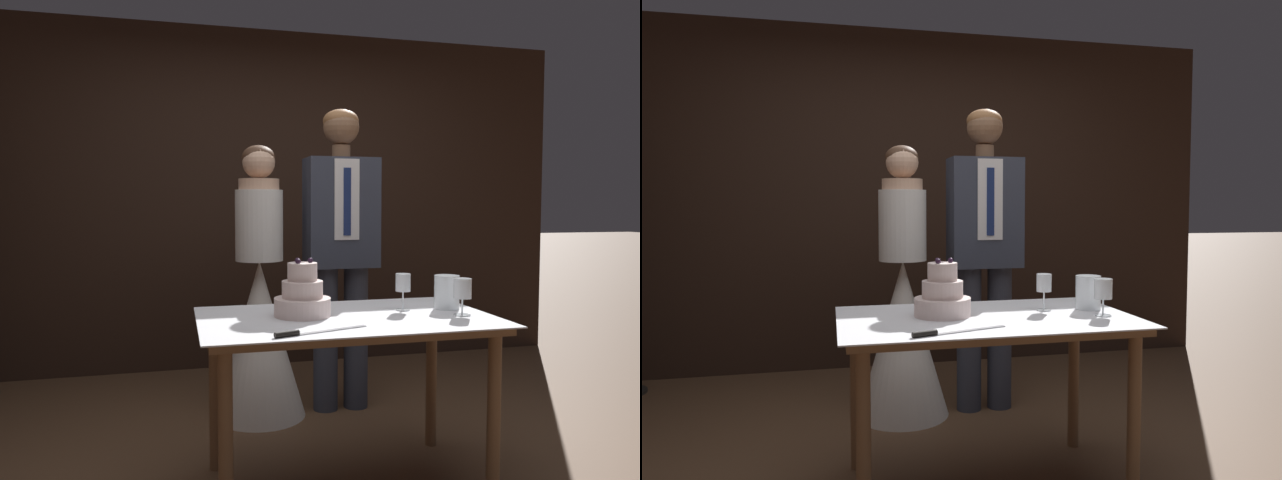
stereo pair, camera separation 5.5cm
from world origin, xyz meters
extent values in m
cube|color=black|center=(0.00, 2.06, 1.30)|extent=(4.93, 0.12, 2.59)
cylinder|color=brown|center=(-0.49, -0.32, 0.36)|extent=(0.06, 0.06, 0.72)
cylinder|color=brown|center=(0.62, -0.32, 0.36)|extent=(0.06, 0.06, 0.72)
cylinder|color=brown|center=(-0.49, 0.29, 0.36)|extent=(0.06, 0.06, 0.72)
cylinder|color=brown|center=(0.62, 0.29, 0.36)|extent=(0.06, 0.06, 0.72)
cube|color=brown|center=(0.06, -0.01, 0.74)|extent=(1.23, 0.72, 0.03)
cube|color=white|center=(0.06, -0.01, 0.76)|extent=(1.29, 0.78, 0.01)
cylinder|color=beige|center=(-0.12, 0.04, 0.80)|extent=(0.25, 0.25, 0.08)
cylinder|color=beige|center=(-0.12, 0.04, 0.88)|extent=(0.18, 0.18, 0.08)
cylinder|color=beige|center=(-0.12, 0.04, 0.96)|extent=(0.13, 0.13, 0.08)
sphere|color=#2D1933|center=(-0.09, 0.04, 1.01)|extent=(0.02, 0.02, 0.02)
sphere|color=#2D1933|center=(-0.14, 0.06, 1.01)|extent=(0.02, 0.02, 0.02)
sphere|color=#2D1933|center=(-0.15, 0.01, 1.01)|extent=(0.02, 0.02, 0.02)
cube|color=silver|center=(-0.07, -0.28, 0.77)|extent=(0.30, 0.11, 0.00)
cylinder|color=black|center=(-0.26, -0.34, 0.78)|extent=(0.10, 0.05, 0.02)
cylinder|color=silver|center=(0.36, 0.06, 0.77)|extent=(0.07, 0.07, 0.00)
cylinder|color=silver|center=(0.36, 0.06, 0.81)|extent=(0.01, 0.01, 0.09)
cylinder|color=silver|center=(0.36, 0.06, 0.89)|extent=(0.07, 0.07, 0.08)
cylinder|color=maroon|center=(0.36, 0.06, 0.86)|extent=(0.06, 0.06, 0.02)
cylinder|color=silver|center=(0.57, -0.12, 0.77)|extent=(0.07, 0.07, 0.00)
cylinder|color=silver|center=(0.57, -0.12, 0.80)|extent=(0.01, 0.01, 0.07)
cylinder|color=silver|center=(0.57, -0.12, 0.89)|extent=(0.08, 0.08, 0.09)
cylinder|color=silver|center=(0.58, 0.05, 0.84)|extent=(0.12, 0.12, 0.16)
cylinder|color=white|center=(0.58, 0.05, 0.80)|extent=(0.05, 0.05, 0.07)
sphere|color=#F9CC4C|center=(0.58, 0.05, 0.85)|extent=(0.02, 0.02, 0.02)
cone|color=white|center=(-0.19, 0.93, 0.46)|extent=(0.54, 0.54, 0.93)
cylinder|color=white|center=(-0.19, 0.93, 1.13)|extent=(0.28, 0.28, 0.42)
cylinder|color=#DBAD8E|center=(-0.19, 0.93, 1.37)|extent=(0.24, 0.24, 0.06)
sphere|color=#DBAD8E|center=(-0.19, 0.93, 1.50)|extent=(0.19, 0.19, 0.19)
ellipsoid|color=#472D1E|center=(-0.19, 0.94, 1.53)|extent=(0.20, 0.20, 0.14)
cylinder|color=#333847|center=(0.22, 0.93, 0.44)|extent=(0.15, 0.15, 0.88)
cylinder|color=#333847|center=(0.41, 0.93, 0.44)|extent=(0.15, 0.15, 0.88)
cube|color=#333847|center=(0.31, 0.93, 1.21)|extent=(0.43, 0.24, 0.66)
cube|color=white|center=(0.31, 0.80, 1.29)|extent=(0.15, 0.01, 0.47)
cube|color=navy|center=(0.31, 0.80, 1.27)|extent=(0.04, 0.01, 0.40)
cylinder|color=brown|center=(0.31, 0.93, 1.58)|extent=(0.11, 0.11, 0.08)
sphere|color=brown|center=(0.31, 0.93, 1.72)|extent=(0.22, 0.22, 0.22)
ellipsoid|color=brown|center=(0.31, 0.94, 1.76)|extent=(0.22, 0.22, 0.14)
camera|label=1|loc=(-0.66, -2.40, 1.25)|focal=32.00mm
camera|label=2|loc=(-0.60, -2.41, 1.25)|focal=32.00mm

